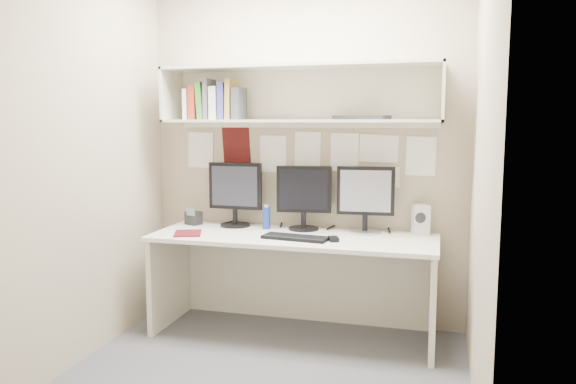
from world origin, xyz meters
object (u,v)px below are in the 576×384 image
(desk, at_px, (293,285))
(speaker, at_px, (421,219))
(desk_phone, at_px, (193,218))
(monitor_left, at_px, (235,192))
(keyboard, at_px, (295,238))
(maroon_notebook, at_px, (188,233))
(monitor_right, at_px, (366,197))
(monitor_center, at_px, (304,195))

(desk, bearing_deg, speaker, 16.67)
(speaker, distance_m, desk_phone, 1.72)
(monitor_left, xyz_separation_m, keyboard, (0.56, -0.35, -0.25))
(monitor_left, bearing_deg, maroon_notebook, -118.88)
(maroon_notebook, relative_size, desk_phone, 1.64)
(speaker, height_order, desk_phone, speaker)
(desk, relative_size, maroon_notebook, 8.90)
(monitor_right, bearing_deg, desk, -159.33)
(monitor_center, distance_m, desk_phone, 0.90)
(monitor_left, xyz_separation_m, maroon_notebook, (-0.22, -0.39, -0.26))
(keyboard, height_order, speaker, speaker)
(monitor_left, bearing_deg, desk, -22.51)
(monitor_center, bearing_deg, desk_phone, 174.84)
(monitor_center, relative_size, maroon_notebook, 2.10)
(desk, xyz_separation_m, maroon_notebook, (-0.73, -0.17, 0.37))
(monitor_left, xyz_separation_m, speaker, (1.38, 0.04, -0.16))
(monitor_center, bearing_deg, desk, -102.93)
(desk, height_order, keyboard, keyboard)
(desk, relative_size, keyboard, 4.44)
(monitor_right, distance_m, speaker, 0.42)
(desk, relative_size, monitor_left, 4.12)
(monitor_right, bearing_deg, monitor_center, 175.94)
(monitor_right, bearing_deg, speaker, 1.75)
(monitor_center, height_order, desk_phone, monitor_center)
(monitor_left, distance_m, keyboard, 0.71)
(monitor_left, relative_size, desk_phone, 3.55)
(monitor_center, height_order, speaker, monitor_center)
(monitor_right, bearing_deg, maroon_notebook, -166.34)
(keyboard, bearing_deg, desk, 117.40)
(desk, bearing_deg, desk_phone, 167.51)
(maroon_notebook, xyz_separation_m, desk_phone, (-0.12, 0.36, 0.05))
(monitor_center, relative_size, desk_phone, 3.46)
(monitor_left, height_order, desk_phone, monitor_left)
(desk, relative_size, monitor_center, 4.24)
(desk, distance_m, speaker, 1.02)
(monitor_left, distance_m, maroon_notebook, 0.51)
(speaker, bearing_deg, monitor_right, 167.30)
(keyboard, distance_m, desk_phone, 0.96)
(monitor_center, bearing_deg, monitor_right, -7.15)
(monitor_center, distance_m, maroon_notebook, 0.89)
(monitor_left, bearing_deg, monitor_right, 0.49)
(desk, distance_m, monitor_left, 0.84)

